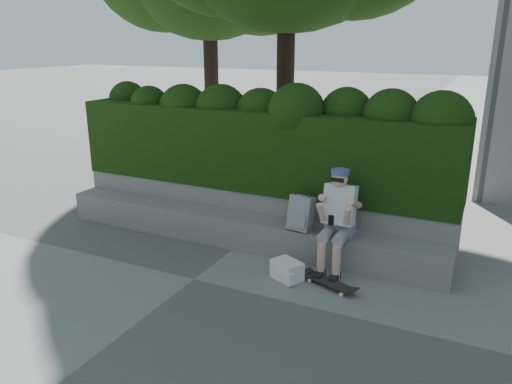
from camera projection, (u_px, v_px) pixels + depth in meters
The scene contains 8 objects.
ground at pixel (194, 279), 6.41m from camera, with size 80.00×80.00×0.00m, color slate.
bench_ledge at pixel (239, 231), 7.41m from camera, with size 6.00×0.45×0.45m, color gray.
planter_wall at pixel (253, 211), 7.78m from camera, with size 6.00×0.50×0.75m, color gray.
hedge at pixel (260, 147), 7.68m from camera, with size 6.00×1.00×1.20m, color black.
person at pixel (338, 217), 6.46m from camera, with size 0.40×0.76×1.38m.
skateboard at pixel (329, 282), 6.19m from camera, with size 0.72×0.41×0.07m.
backpack_plaid at pixel (301, 213), 6.77m from camera, with size 0.33×0.17×0.48m, color #A2A2A6.
backpack_ground at pixel (287, 270), 6.38m from camera, with size 0.38×0.27×0.24m, color white.
Camera 1 is at (3.25, -4.86, 2.97)m, focal length 35.00 mm.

